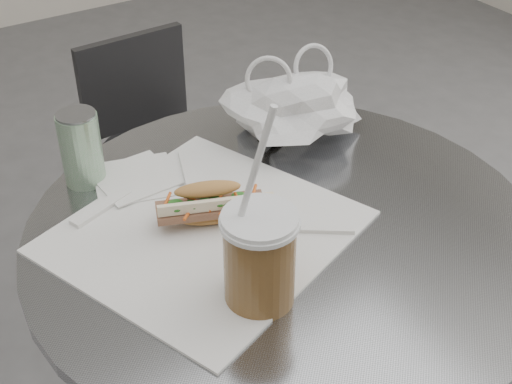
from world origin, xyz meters
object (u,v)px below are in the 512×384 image
cafe_table (281,353)px  iced_coffee (259,257)px  chair_far (166,189)px  banh_mi (210,204)px  sunglasses (291,125)px  drink_can (81,148)px

cafe_table → iced_coffee: bearing=-136.4°
chair_far → banh_mi: bearing=68.6°
cafe_table → banh_mi: 0.33m
cafe_table → sunglasses: 0.39m
drink_can → cafe_table: bearing=-52.7°
banh_mi → drink_can: drink_can is taller
banh_mi → drink_can: 0.23m
chair_far → iced_coffee: (-0.25, -0.84, 0.50)m
cafe_table → drink_can: drink_can is taller
cafe_table → drink_can: (-0.20, 0.26, 0.34)m
cafe_table → iced_coffee: size_ratio=2.66×
drink_can → iced_coffee: bearing=-76.4°
chair_far → banh_mi: banh_mi is taller
banh_mi → chair_far: bearing=92.3°
iced_coffee → sunglasses: (0.26, 0.31, -0.05)m
cafe_table → drink_can: size_ratio=6.23×
chair_far → banh_mi: size_ratio=3.34×
cafe_table → sunglasses: (0.15, 0.20, 0.30)m
chair_far → drink_can: (-0.34, -0.47, 0.49)m
iced_coffee → drink_can: size_ratio=2.34×
chair_far → iced_coffee: bearing=70.7°
banh_mi → iced_coffee: 0.18m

